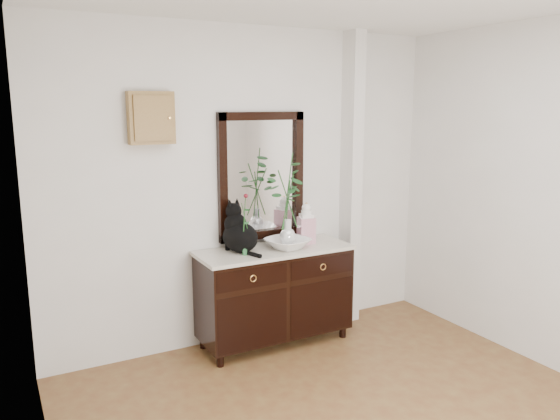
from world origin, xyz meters
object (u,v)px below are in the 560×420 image
sideboard (275,291)px  cat (240,227)px  ginger_jar (306,223)px  lotus_bowl (288,243)px

sideboard → cat: 0.65m
cat → sideboard: bearing=-26.4°
sideboard → ginger_jar: size_ratio=3.64×
sideboard → lotus_bowl: (0.10, -0.05, 0.42)m
ginger_jar → lotus_bowl: bearing=-159.1°
cat → lotus_bowl: (0.39, -0.10, -0.16)m
lotus_bowl → ginger_jar: ginger_jar is taller
sideboard → cat: (-0.30, 0.05, 0.58)m
cat → ginger_jar: 0.63m
cat → ginger_jar: cat is taller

